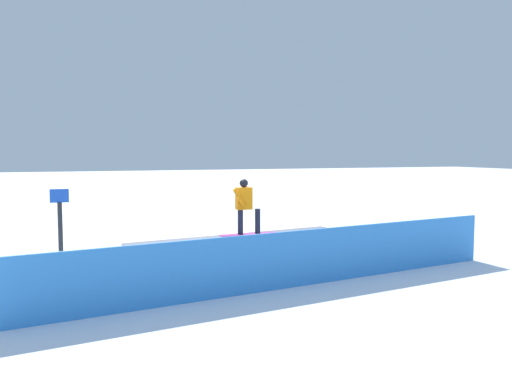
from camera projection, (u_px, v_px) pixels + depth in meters
name	position (u px, v px, depth m)	size (l,w,h in m)	color
ground_plane	(236.00, 255.00, 13.40)	(120.00, 120.00, 0.00)	white
grind_box	(236.00, 246.00, 13.38)	(5.82, 1.42, 0.50)	black
snowboarder	(245.00, 205.00, 13.44)	(1.57, 0.42, 1.46)	#B62B88
safety_fence	(291.00, 259.00, 10.12)	(10.61, 0.06, 1.12)	#3385E0
trail_marker	(60.00, 227.00, 11.48)	(0.40, 0.10, 1.84)	#262628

